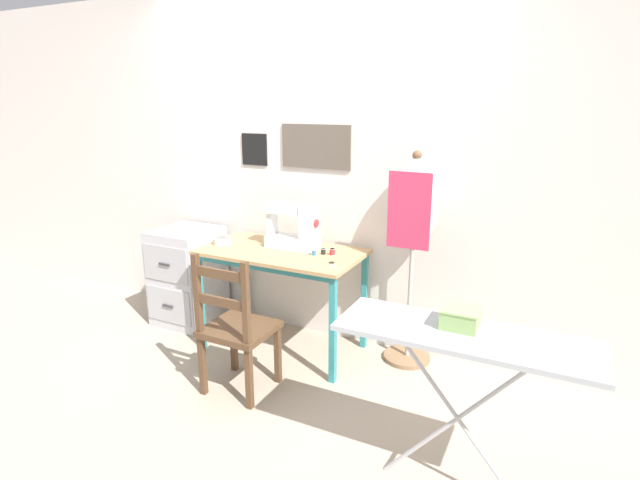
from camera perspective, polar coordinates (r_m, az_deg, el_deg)
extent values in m
plane|color=tan|center=(3.53, -6.79, -14.09)|extent=(14.00, 14.00, 0.00)
cube|color=silver|center=(3.68, -1.62, 8.32)|extent=(10.00, 0.05, 2.55)
cube|color=brown|center=(3.59, -0.50, 10.63)|extent=(0.54, 0.02, 0.31)
cube|color=black|center=(3.86, -7.50, 10.23)|extent=(0.22, 0.01, 0.24)
cube|color=tan|center=(3.48, -4.43, -1.36)|extent=(1.12, 0.61, 0.02)
cube|color=teal|center=(3.27, -6.80, -3.12)|extent=(1.04, 0.03, 0.04)
cube|color=teal|center=(3.69, -13.49, -6.88)|extent=(0.04, 0.04, 0.72)
cube|color=teal|center=(3.16, 1.47, -10.31)|extent=(0.04, 0.04, 0.72)
cube|color=teal|center=(4.08, -8.72, -4.41)|extent=(0.04, 0.04, 0.72)
cube|color=teal|center=(3.61, 5.07, -6.96)|extent=(0.04, 0.04, 0.72)
cube|color=white|center=(3.52, -3.17, -0.23)|extent=(0.36, 0.17, 0.08)
cube|color=white|center=(3.42, -1.22, 2.02)|extent=(0.09, 0.15, 0.23)
cube|color=white|center=(3.47, -3.55, 3.61)|extent=(0.32, 0.13, 0.07)
cube|color=white|center=(3.57, -5.48, 1.97)|extent=(0.04, 0.10, 0.16)
cylinder|color=#B22D2D|center=(3.39, -0.42, 1.93)|extent=(0.02, 0.06, 0.06)
cylinder|color=#99999E|center=(3.39, -1.23, 4.14)|extent=(0.01, 0.01, 0.02)
cylinder|color=silver|center=(3.68, -11.12, -0.08)|extent=(0.13, 0.13, 0.05)
cylinder|color=gray|center=(3.67, -11.14, 0.23)|extent=(0.10, 0.10, 0.01)
cube|color=silver|center=(3.13, 1.55, -2.94)|extent=(0.06, 0.08, 0.00)
cube|color=silver|center=(3.13, 1.32, -2.95)|extent=(0.04, 0.09, 0.00)
torus|color=black|center=(3.19, 1.29, -2.60)|extent=(0.03, 0.03, 0.01)
torus|color=black|center=(3.19, 1.38, -2.60)|extent=(0.03, 0.03, 0.01)
cylinder|color=#2875C1|center=(3.34, -0.66, -1.45)|extent=(0.03, 0.03, 0.04)
cylinder|color=beige|center=(3.33, -0.66, -1.12)|extent=(0.04, 0.04, 0.00)
cylinder|color=beige|center=(3.34, -0.66, -1.77)|extent=(0.04, 0.04, 0.00)
cylinder|color=black|center=(3.36, 0.38, -1.32)|extent=(0.03, 0.03, 0.04)
cylinder|color=beige|center=(3.35, 0.38, -0.99)|extent=(0.04, 0.04, 0.00)
cylinder|color=beige|center=(3.36, 0.38, -1.66)|extent=(0.04, 0.04, 0.00)
cylinder|color=red|center=(3.35, 1.41, -1.36)|extent=(0.04, 0.04, 0.04)
cylinder|color=beige|center=(3.34, 1.42, -1.03)|extent=(0.04, 0.04, 0.00)
cylinder|color=beige|center=(3.36, 1.41, -1.70)|extent=(0.04, 0.04, 0.00)
cube|color=#513823|center=(3.12, -9.19, -10.00)|extent=(0.40, 0.38, 0.04)
cube|color=#513823|center=(3.42, -9.83, -11.57)|extent=(0.04, 0.04, 0.38)
cube|color=#513823|center=(3.25, -4.85, -12.92)|extent=(0.04, 0.04, 0.38)
cube|color=#513823|center=(3.20, -13.28, -13.79)|extent=(0.04, 0.04, 0.38)
cube|color=#513823|center=(3.02, -8.10, -15.44)|extent=(0.04, 0.04, 0.38)
cube|color=#513823|center=(3.00, -13.84, -5.93)|extent=(0.04, 0.04, 0.48)
cube|color=#513823|center=(2.81, -8.47, -7.18)|extent=(0.04, 0.04, 0.48)
cube|color=#513823|center=(2.85, -11.40, -3.85)|extent=(0.34, 0.02, 0.06)
cube|color=#513823|center=(2.91, -11.22, -6.97)|extent=(0.34, 0.02, 0.06)
cube|color=#B7B7BC|center=(4.16, -14.86, -3.96)|extent=(0.46, 0.47, 0.77)
cube|color=#A8A8AD|center=(3.95, -17.30, -2.65)|extent=(0.42, 0.01, 0.28)
cube|color=#333338|center=(3.94, -17.40, -2.69)|extent=(0.10, 0.01, 0.02)
cube|color=#A8A8AD|center=(4.06, -16.91, -7.19)|extent=(0.42, 0.01, 0.28)
cube|color=#333338|center=(4.05, -17.01, -7.23)|extent=(0.10, 0.01, 0.02)
cylinder|color=#846647|center=(3.63, 9.87, -13.02)|extent=(0.32, 0.32, 0.03)
cylinder|color=#ADA89E|center=(3.44, 10.22, -6.35)|extent=(0.03, 0.03, 0.88)
ellipsoid|color=beige|center=(3.26, 10.76, 4.18)|extent=(0.32, 0.23, 0.58)
sphere|color=brown|center=(3.21, 11.04, 9.50)|extent=(0.06, 0.06, 0.06)
cube|color=#C63356|center=(3.15, 10.13, 3.28)|extent=(0.27, 0.01, 0.49)
cube|color=#ADB2B7|center=(2.22, 16.22, -10.46)|extent=(1.08, 0.36, 0.02)
cylinder|color=#B7B7BC|center=(2.41, 15.47, -19.06)|extent=(0.66, 0.02, 0.79)
cylinder|color=#B7B7BC|center=(2.41, 15.47, -19.06)|extent=(0.66, 0.02, 0.79)
cube|color=#8EB266|center=(2.25, 15.77, -8.60)|extent=(0.15, 0.15, 0.08)
cube|color=#9DC470|center=(2.23, 15.85, -7.57)|extent=(0.16, 0.16, 0.01)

